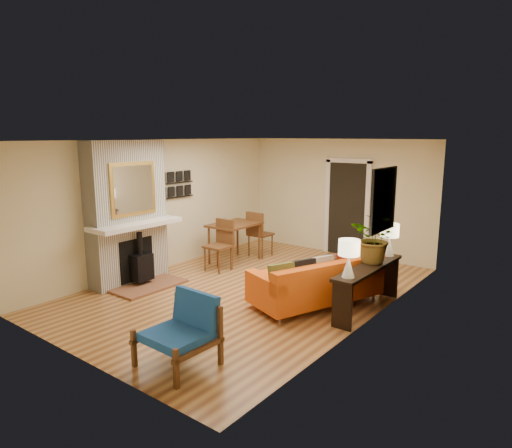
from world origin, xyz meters
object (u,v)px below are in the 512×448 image
(sofa, at_px, (319,283))
(houseplant, at_px, (376,238))
(dining_table, at_px, (237,231))
(console_table, at_px, (368,275))
(blue_chair, at_px, (184,327))
(lamp_far, at_px, (390,236))
(ottoman, at_px, (281,285))
(lamp_near, at_px, (349,254))

(sofa, bearing_deg, houseplant, 32.13)
(dining_table, distance_m, console_table, 3.49)
(dining_table, bearing_deg, houseplant, -11.26)
(blue_chair, xyz_separation_m, lamp_far, (1.05, 3.62, 0.61))
(houseplant, bearing_deg, blue_chair, -108.69)
(blue_chair, distance_m, console_table, 3.04)
(console_table, height_order, houseplant, houseplant)
(ottoman, distance_m, lamp_near, 1.62)
(ottoman, xyz_separation_m, lamp_far, (1.36, 1.14, 0.82))
(ottoman, distance_m, lamp_far, 1.95)
(sofa, height_order, houseplant, houseplant)
(lamp_near, bearing_deg, lamp_far, 90.00)
(blue_chair, height_order, lamp_far, lamp_far)
(sofa, bearing_deg, lamp_near, -33.34)
(ottoman, bearing_deg, blue_chair, -82.95)
(lamp_far, bearing_deg, houseplant, -91.06)
(lamp_near, bearing_deg, houseplant, 90.62)
(lamp_far, bearing_deg, ottoman, -140.05)
(sofa, relative_size, dining_table, 1.22)
(dining_table, xyz_separation_m, lamp_near, (3.37, -1.60, 0.39))
(lamp_near, distance_m, lamp_far, 1.47)
(blue_chair, relative_size, lamp_near, 1.55)
(sofa, relative_size, console_table, 1.25)
(sofa, distance_m, lamp_near, 1.11)
(console_table, bearing_deg, lamp_near, -90.00)
(sofa, distance_m, ottoman, 0.66)
(blue_chair, distance_m, lamp_far, 3.82)
(sofa, relative_size, lamp_far, 4.29)
(console_table, xyz_separation_m, lamp_far, (0.00, 0.77, 0.49))
(console_table, bearing_deg, dining_table, 165.10)
(lamp_near, relative_size, houseplant, 0.68)
(console_table, xyz_separation_m, houseplant, (-0.01, 0.23, 0.54))
(console_table, xyz_separation_m, lamp_near, (0.00, -0.70, 0.49))
(console_table, distance_m, lamp_near, 0.85)
(blue_chair, relative_size, dining_table, 0.44)
(ottoman, distance_m, dining_table, 2.42)
(ottoman, height_order, blue_chair, blue_chair)
(ottoman, bearing_deg, console_table, 15.25)
(blue_chair, bearing_deg, console_table, 69.76)
(sofa, bearing_deg, ottoman, -166.86)
(sofa, distance_m, lamp_far, 1.41)
(blue_chair, bearing_deg, sofa, 82.97)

